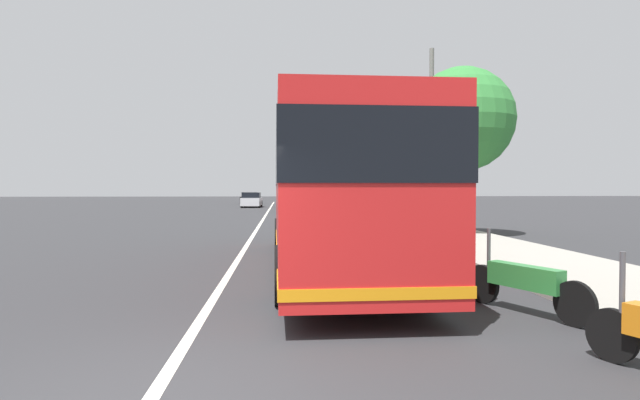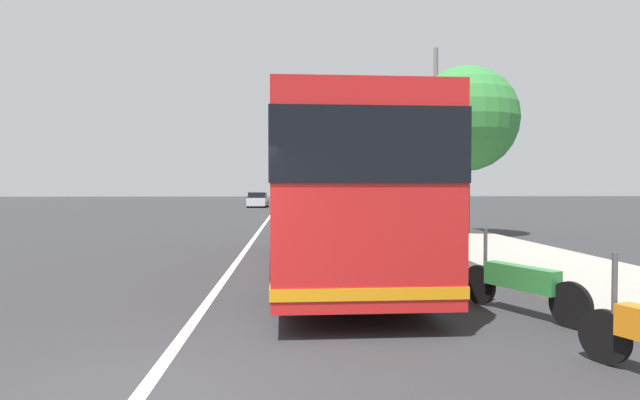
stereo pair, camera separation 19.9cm
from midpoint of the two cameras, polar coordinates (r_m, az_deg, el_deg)
The scene contains 10 objects.
sidewalk_curb at distance 16.12m, azimuth 19.06°, elevation -5.39°, with size 110.00×3.60×0.14m, color #9E998E.
lane_divider_line at distance 14.89m, azimuth -9.26°, elevation -6.14°, with size 110.00×0.16×0.01m, color silver.
coach_bus at distance 12.21m, azimuth 0.62°, elevation 1.36°, with size 11.70×2.76×3.36m.
motorcycle_nearest_curb at distance 8.53m, azimuth 21.21°, elevation -8.59°, with size 2.16×1.06×1.27m.
car_behind_bus at distance 40.64m, azimuth -2.89°, elevation -0.37°, with size 4.33×1.79×1.49m.
car_ahead_same_lane at distance 51.37m, azimuth -7.74°, elevation -0.03°, with size 4.31×1.99×1.47m.
car_far_distant at distance 51.67m, azimuth -3.22°, elevation -0.02°, with size 4.26×2.09×1.44m.
car_side_street at distance 62.31m, azimuth -7.97°, elevation 0.20°, with size 4.33×2.01×1.40m.
roadside_tree_mid_block at distance 21.51m, azimuth 15.30°, elevation 8.63°, with size 4.19×4.19×6.80m.
utility_pole at distance 24.79m, azimuth 12.10°, elevation 6.69°, with size 0.22×0.22×8.51m, color slate.
Camera 1 is at (-4.70, -1.22, 1.95)m, focal length 28.65 mm.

